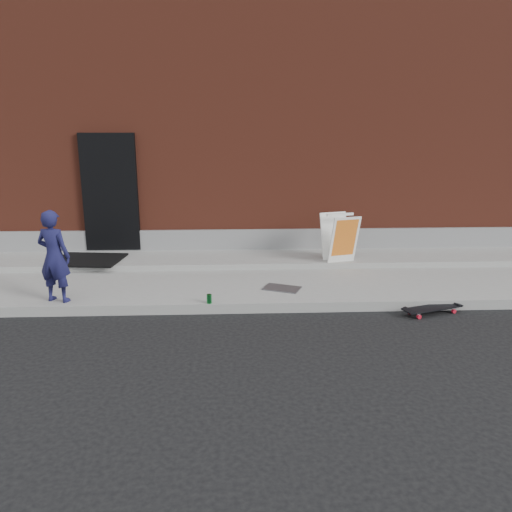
{
  "coord_description": "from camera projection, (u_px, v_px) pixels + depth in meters",
  "views": [
    {
      "loc": [
        -0.21,
        -6.77,
        2.58
      ],
      "look_at": [
        0.12,
        0.8,
        0.66
      ],
      "focal_mm": 35.0,
      "sensor_mm": 36.0,
      "label": 1
    }
  ],
  "objects": [
    {
      "name": "utility_plate",
      "position": [
        282.0,
        288.0,
        7.84
      ],
      "size": [
        0.65,
        0.55,
        0.02
      ],
      "primitive_type": "cube",
      "rotation": [
        0.0,
        0.0,
        -0.41
      ],
      "color": "#58595E",
      "rests_on": "sidewalk"
    },
    {
      "name": "apron",
      "position": [
        246.0,
        259.0,
        9.48
      ],
      "size": [
        20.0,
        1.2,
        0.1
      ],
      "primitive_type": "cube",
      "color": "gray",
      "rests_on": "sidewalk"
    },
    {
      "name": "child",
      "position": [
        54.0,
        256.0,
        7.13
      ],
      "size": [
        0.56,
        0.44,
        1.34
      ],
      "primitive_type": "imported",
      "rotation": [
        0.0,
        0.0,
        2.86
      ],
      "color": "#191946",
      "rests_on": "sidewalk"
    },
    {
      "name": "pizza_sign",
      "position": [
        340.0,
        237.0,
        9.02
      ],
      "size": [
        0.67,
        0.74,
        0.87
      ],
      "color": "white",
      "rests_on": "apron"
    },
    {
      "name": "skateboard",
      "position": [
        432.0,
        308.0,
        7.18
      ],
      "size": [
        0.92,
        0.5,
        0.1
      ],
      "color": "red",
      "rests_on": "ground"
    },
    {
      "name": "building",
      "position": [
        241.0,
        133.0,
        13.36
      ],
      "size": [
        20.0,
        8.1,
        5.0
      ],
      "color": "maroon",
      "rests_on": "ground"
    },
    {
      "name": "sidewalk",
      "position": [
        247.0,
        279.0,
        8.64
      ],
      "size": [
        20.0,
        3.0,
        0.15
      ],
      "primitive_type": "cube",
      "color": "gray",
      "rests_on": "ground"
    },
    {
      "name": "ground",
      "position": [
        250.0,
        314.0,
        7.2
      ],
      "size": [
        80.0,
        80.0,
        0.0
      ],
      "primitive_type": "plane",
      "color": "black",
      "rests_on": "ground"
    },
    {
      "name": "soda_can",
      "position": [
        209.0,
        299.0,
        7.17
      ],
      "size": [
        0.09,
        0.09,
        0.13
      ],
      "primitive_type": "cylinder",
      "rotation": [
        0.0,
        0.0,
        -0.3
      ],
      "color": "#187B31",
      "rests_on": "sidewalk"
    },
    {
      "name": "doormat",
      "position": [
        88.0,
        260.0,
        9.13
      ],
      "size": [
        1.3,
        1.1,
        0.03
      ],
      "primitive_type": "cube",
      "rotation": [
        0.0,
        0.0,
        -0.12
      ],
      "color": "black",
      "rests_on": "apron"
    }
  ]
}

